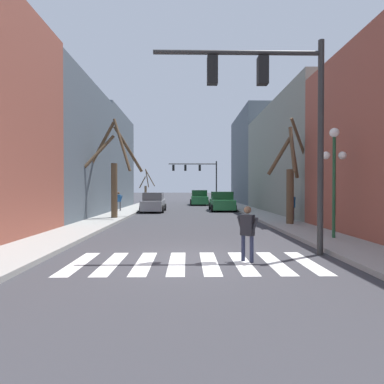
# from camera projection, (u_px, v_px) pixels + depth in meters

# --- Properties ---
(ground_plane) EXTENTS (240.00, 240.00, 0.00)m
(ground_plane) POSITION_uv_depth(u_px,v_px,m) (193.00, 259.00, 8.70)
(ground_plane) COLOR #38383D
(sidewalk_left) EXTENTS (2.17, 90.00, 0.15)m
(sidewalk_left) POSITION_uv_depth(u_px,v_px,m) (9.00, 257.00, 8.61)
(sidewalk_left) COLOR #9E9E99
(sidewalk_left) RESTS_ON ground_plane
(sidewalk_right) EXTENTS (2.17, 90.00, 0.15)m
(sidewalk_right) POSITION_uv_depth(u_px,v_px,m) (373.00, 256.00, 8.78)
(sidewalk_right) COLOR #9E9E99
(sidewalk_right) RESTS_ON ground_plane
(building_row_left) EXTENTS (6.00, 32.18, 9.41)m
(building_row_left) POSITION_uv_depth(u_px,v_px,m) (39.00, 147.00, 18.59)
(building_row_left) COLOR #934C3D
(building_row_left) RESTS_ON ground_plane
(building_row_right) EXTENTS (6.00, 41.56, 11.40)m
(building_row_right) POSITION_uv_depth(u_px,v_px,m) (300.00, 156.00, 25.17)
(building_row_right) COLOR #934C3D
(building_row_right) RESTS_ON ground_plane
(crosswalk_stripes) EXTENTS (6.75, 2.60, 0.01)m
(crosswalk_stripes) POSITION_uv_depth(u_px,v_px,m) (193.00, 263.00, 8.25)
(crosswalk_stripes) COLOR white
(crosswalk_stripes) RESTS_ON ground_plane
(traffic_signal_near) EXTENTS (5.24, 0.28, 6.61)m
(traffic_signal_near) POSITION_uv_depth(u_px,v_px,m) (276.00, 102.00, 9.18)
(traffic_signal_near) COLOR #2D2D2D
(traffic_signal_near) RESTS_ON ground_plane
(traffic_signal_far) EXTENTS (6.80, 0.28, 5.83)m
(traffic_signal_far) POSITION_uv_depth(u_px,v_px,m) (198.00, 172.00, 41.95)
(traffic_signal_far) COLOR #2D2D2D
(traffic_signal_far) RESTS_ON ground_plane
(street_lamp_right_corner) EXTENTS (0.95, 0.36, 4.22)m
(street_lamp_right_corner) POSITION_uv_depth(u_px,v_px,m) (334.00, 160.00, 11.47)
(street_lamp_right_corner) COLOR #1E4C2D
(street_lamp_right_corner) RESTS_ON sidewalk_right
(car_parked_left_far) EXTENTS (2.00, 4.27, 1.67)m
(car_parked_left_far) POSITION_uv_depth(u_px,v_px,m) (154.00, 203.00, 25.91)
(car_parked_left_far) COLOR gray
(car_parked_left_far) RESTS_ON ground_plane
(car_parked_right_mid) EXTENTS (2.19, 4.22, 1.73)m
(car_parked_right_mid) POSITION_uv_depth(u_px,v_px,m) (222.00, 202.00, 27.08)
(car_parked_right_mid) COLOR #236B38
(car_parked_right_mid) RESTS_ON ground_plane
(car_parked_right_near) EXTENTS (2.21, 4.88, 1.80)m
(car_parked_right_near) POSITION_uv_depth(u_px,v_px,m) (199.00, 198.00, 36.44)
(car_parked_right_near) COLOR #236B38
(car_parked_right_near) RESTS_ON ground_plane
(pedestrian_waiting_at_curb) EXTENTS (0.62, 0.50, 1.65)m
(pedestrian_waiting_at_curb) POSITION_uv_depth(u_px,v_px,m) (292.00, 204.00, 17.19)
(pedestrian_waiting_at_curb) COLOR #282D47
(pedestrian_waiting_at_curb) RESTS_ON sidewalk_right
(pedestrian_near_right_corner) EXTENTS (0.56, 0.50, 1.56)m
(pedestrian_near_right_corner) POSITION_uv_depth(u_px,v_px,m) (247.00, 229.00, 8.38)
(pedestrian_near_right_corner) COLOR #282D47
(pedestrian_near_right_corner) RESTS_ON ground_plane
(pedestrian_on_left_sidewalk) EXTENTS (0.69, 0.22, 1.59)m
(pedestrian_on_left_sidewalk) POSITION_uv_depth(u_px,v_px,m) (119.00, 200.00, 25.01)
(pedestrian_on_left_sidewalk) COLOR #4C4C51
(pedestrian_on_left_sidewalk) RESTS_ON sidewalk_left
(street_tree_right_mid) EXTENTS (1.85, 1.54, 4.19)m
(street_tree_right_mid) POSITION_uv_depth(u_px,v_px,m) (146.00, 189.00, 35.69)
(street_tree_right_mid) COLOR brown
(street_tree_right_mid) RESTS_ON sidewalk_left
(street_tree_right_far) EXTENTS (3.47, 2.62, 6.39)m
(street_tree_right_far) POSITION_uv_depth(u_px,v_px,m) (114.00, 170.00, 19.31)
(street_tree_right_far) COLOR brown
(street_tree_right_far) RESTS_ON sidewalk_left
(street_tree_left_mid) EXTENTS (2.86, 2.38, 5.70)m
(street_tree_left_mid) POSITION_uv_depth(u_px,v_px,m) (291.00, 176.00, 16.13)
(street_tree_left_mid) COLOR brown
(street_tree_left_mid) RESTS_ON sidewalk_right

